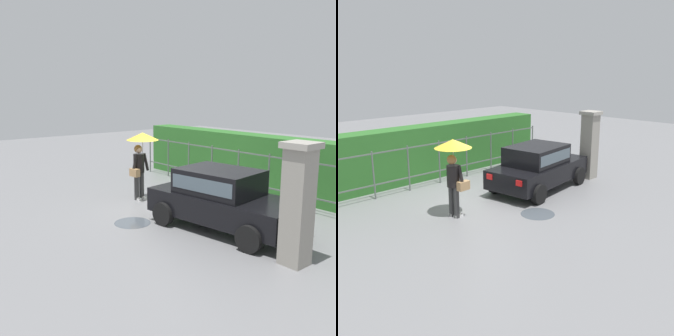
% 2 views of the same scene
% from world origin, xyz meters
% --- Properties ---
extents(ground_plane, '(40.00, 40.00, 0.00)m').
position_xyz_m(ground_plane, '(0.00, 0.00, 0.00)').
color(ground_plane, slate).
extents(car, '(3.90, 2.24, 1.48)m').
position_xyz_m(car, '(1.99, -0.34, 0.80)').
color(car, black).
rests_on(car, ground).
extents(pedestrian, '(0.99, 0.99, 2.11)m').
position_xyz_m(pedestrian, '(-1.42, -0.34, 1.58)').
color(pedestrian, '#333333').
rests_on(pedestrian, ground).
extents(gate_pillar, '(0.60, 0.60, 2.42)m').
position_xyz_m(gate_pillar, '(4.32, -0.75, 1.24)').
color(gate_pillar, gray).
rests_on(gate_pillar, ground).
extents(fence_section, '(9.68, 0.05, 1.50)m').
position_xyz_m(fence_section, '(0.08, 2.48, 0.83)').
color(fence_section, '#59605B').
rests_on(fence_section, ground).
extents(hedge_row, '(10.63, 0.90, 1.90)m').
position_xyz_m(hedge_row, '(0.08, 3.48, 0.95)').
color(hedge_row, '#2D6B28').
rests_on(hedge_row, ground).
extents(puddle_near, '(0.95, 0.95, 0.00)m').
position_xyz_m(puddle_near, '(0.27, -1.83, 0.00)').
color(puddle_near, '#4C545B').
rests_on(puddle_near, ground).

